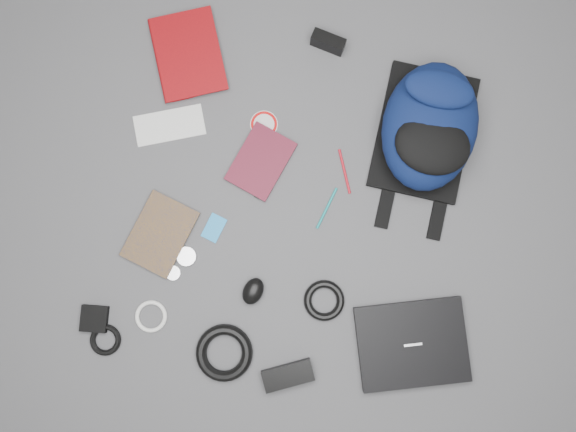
% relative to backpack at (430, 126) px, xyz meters
% --- Properties ---
extents(ground, '(4.00, 4.00, 0.00)m').
position_rel_backpack_xyz_m(ground, '(-0.36, -0.32, -0.09)').
color(ground, '#4F4F51').
rests_on(ground, ground).
extents(backpack, '(0.32, 0.44, 0.18)m').
position_rel_backpack_xyz_m(backpack, '(0.00, 0.00, 0.00)').
color(backpack, black).
rests_on(backpack, ground).
extents(laptop, '(0.37, 0.32, 0.03)m').
position_rel_backpack_xyz_m(laptop, '(0.06, -0.63, -0.07)').
color(laptop, black).
rests_on(laptop, ground).
extents(textbook_red, '(0.28, 0.32, 0.03)m').
position_rel_backpack_xyz_m(textbook_red, '(-0.84, 0.08, -0.07)').
color(textbook_red, maroon).
rests_on(textbook_red, ground).
extents(comic_book, '(0.22, 0.26, 0.02)m').
position_rel_backpack_xyz_m(comic_book, '(-0.81, -0.41, -0.08)').
color(comic_book, '#A3700B').
rests_on(comic_book, ground).
extents(envelope, '(0.23, 0.16, 0.00)m').
position_rel_backpack_xyz_m(envelope, '(-0.76, -0.10, -0.09)').
color(envelope, silver).
rests_on(envelope, ground).
extents(dvd_case, '(0.20, 0.24, 0.02)m').
position_rel_backpack_xyz_m(dvd_case, '(-0.47, -0.17, -0.08)').
color(dvd_case, '#440D19').
rests_on(dvd_case, ground).
extents(compact_camera, '(0.11, 0.06, 0.06)m').
position_rel_backpack_xyz_m(compact_camera, '(-0.33, 0.22, -0.06)').
color(compact_camera, black).
rests_on(compact_camera, ground).
extents(sticker_disc, '(0.10, 0.10, 0.00)m').
position_rel_backpack_xyz_m(sticker_disc, '(-0.48, -0.05, -0.09)').
color(sticker_disc, silver).
rests_on(sticker_disc, ground).
extents(pen_teal, '(0.05, 0.13, 0.01)m').
position_rel_backpack_xyz_m(pen_teal, '(-0.25, -0.27, -0.08)').
color(pen_teal, '#0E7C7E').
rests_on(pen_teal, ground).
extents(pen_red, '(0.06, 0.13, 0.01)m').
position_rel_backpack_xyz_m(pen_red, '(-0.22, -0.16, -0.08)').
color(pen_red, '#B40D1B').
rests_on(pen_red, ground).
extents(id_badge, '(0.07, 0.09, 0.00)m').
position_rel_backpack_xyz_m(id_badge, '(-0.58, -0.39, -0.09)').
color(id_badge, '#1A7FC8').
rests_on(id_badge, ground).
extents(usb_black, '(0.03, 0.05, 0.01)m').
position_rel_backpack_xyz_m(usb_black, '(-0.46, -0.26, -0.08)').
color(usb_black, black).
rests_on(usb_black, ground).
extents(mouse, '(0.08, 0.09, 0.04)m').
position_rel_backpack_xyz_m(mouse, '(-0.43, -0.55, -0.07)').
color(mouse, black).
rests_on(mouse, ground).
extents(headphone_left, '(0.06, 0.06, 0.01)m').
position_rel_backpack_xyz_m(headphone_left, '(-0.67, -0.54, -0.08)').
color(headphone_left, silver).
rests_on(headphone_left, ground).
extents(headphone_right, '(0.07, 0.07, 0.01)m').
position_rel_backpack_xyz_m(headphone_right, '(-0.64, -0.49, -0.08)').
color(headphone_right, silver).
rests_on(headphone_right, ground).
extents(cable_coil, '(0.14, 0.14, 0.02)m').
position_rel_backpack_xyz_m(cable_coil, '(-0.22, -0.55, -0.08)').
color(cable_coil, black).
rests_on(cable_coil, ground).
extents(power_brick, '(0.16, 0.12, 0.04)m').
position_rel_backpack_xyz_m(power_brick, '(-0.29, -0.78, -0.07)').
color(power_brick, black).
rests_on(power_brick, ground).
extents(power_cord_coil, '(0.20, 0.20, 0.03)m').
position_rel_backpack_xyz_m(power_cord_coil, '(-0.48, -0.74, -0.07)').
color(power_cord_coil, black).
rests_on(power_cord_coil, ground).
extents(pouch, '(0.08, 0.08, 0.02)m').
position_rel_backpack_xyz_m(pouch, '(-0.88, -0.71, -0.08)').
color(pouch, black).
rests_on(pouch, ground).
extents(earbud_coil, '(0.09, 0.09, 0.02)m').
position_rel_backpack_xyz_m(earbud_coil, '(-0.83, -0.77, -0.08)').
color(earbud_coil, black).
rests_on(earbud_coil, ground).
extents(white_cable_coil, '(0.12, 0.12, 0.01)m').
position_rel_backpack_xyz_m(white_cable_coil, '(-0.71, -0.68, -0.08)').
color(white_cable_coil, white).
rests_on(white_cable_coil, ground).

